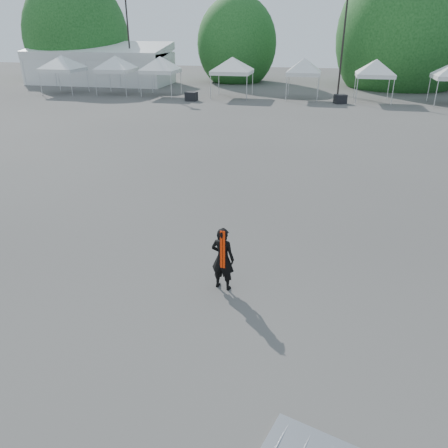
# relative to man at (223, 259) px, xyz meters

# --- Properties ---
(ground) EXTENTS (120.00, 120.00, 0.00)m
(ground) POSITION_rel_man_xyz_m (0.31, 1.98, -0.79)
(ground) COLOR #474442
(ground) RESTS_ON ground
(marquee) EXTENTS (15.00, 6.25, 4.23)m
(marquee) POSITION_rel_man_xyz_m (-21.69, 36.98, 1.18)
(marquee) COLOR silver
(marquee) RESTS_ON ground
(light_pole_west) EXTENTS (0.60, 0.25, 10.30)m
(light_pole_west) POSITION_rel_man_xyz_m (-17.69, 35.98, 4.98)
(light_pole_west) COLOR black
(light_pole_west) RESTS_ON ground
(light_pole_east) EXTENTS (0.60, 0.25, 9.80)m
(light_pole_east) POSITION_rel_man_xyz_m (3.31, 33.98, 4.72)
(light_pole_east) COLOR black
(light_pole_east) RESTS_ON ground
(tree_far_w) EXTENTS (4.80, 4.80, 7.30)m
(tree_far_w) POSITION_rel_man_xyz_m (-25.69, 39.98, 3.75)
(tree_far_w) COLOR #382314
(tree_far_w) RESTS_ON ground
(tree_mid_w) EXTENTS (4.16, 4.16, 6.33)m
(tree_mid_w) POSITION_rel_man_xyz_m (-7.69, 41.98, 3.14)
(tree_mid_w) COLOR #382314
(tree_mid_w) RESTS_ON ground
(tree_mid_e) EXTENTS (5.12, 5.12, 7.79)m
(tree_mid_e) POSITION_rel_man_xyz_m (9.31, 40.98, 4.05)
(tree_mid_e) COLOR #382314
(tree_mid_e) RESTS_ON ground
(tent_a) EXTENTS (4.59, 4.59, 3.88)m
(tent_a) POSITION_rel_man_xyz_m (-21.51, 29.43, 2.27)
(tent_a) COLOR silver
(tent_a) RESTS_ON ground
(tent_b) EXTENTS (4.34, 4.34, 3.88)m
(tent_b) POSITION_rel_man_xyz_m (-16.51, 29.99, 2.27)
(tent_b) COLOR silver
(tent_b) RESTS_ON ground
(tent_c) EXTENTS (4.26, 4.26, 3.88)m
(tent_c) POSITION_rel_man_xyz_m (-12.27, 29.95, 2.27)
(tent_c) COLOR silver
(tent_c) RESTS_ON ground
(tent_d) EXTENTS (4.71, 4.71, 3.88)m
(tent_d) POSITION_rel_man_xyz_m (-5.89, 30.48, 2.27)
(tent_d) COLOR silver
(tent_d) RESTS_ON ground
(tent_e) EXTENTS (3.93, 3.93, 3.88)m
(tent_e) POSITION_rel_man_xyz_m (0.25, 30.61, 2.27)
(tent_e) COLOR silver
(tent_e) RESTS_ON ground
(tent_f) EXTENTS (4.19, 4.19, 3.88)m
(tent_f) POSITION_rel_man_xyz_m (5.98, 30.35, 2.27)
(tent_f) COLOR silver
(tent_f) RESTS_ON ground
(man) EXTENTS (0.64, 0.49, 1.58)m
(man) POSITION_rel_man_xyz_m (0.00, 0.00, 0.00)
(man) COLOR black
(man) RESTS_ON ground
(crate_west) EXTENTS (1.01, 0.84, 0.72)m
(crate_west) POSITION_rel_man_xyz_m (-8.78, 27.52, -0.43)
(crate_west) COLOR black
(crate_west) RESTS_ON ground
(crate_mid) EXTENTS (1.11, 1.01, 0.71)m
(crate_mid) POSITION_rel_man_xyz_m (3.40, 28.76, -0.44)
(crate_mid) COLOR black
(crate_mid) RESTS_ON ground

